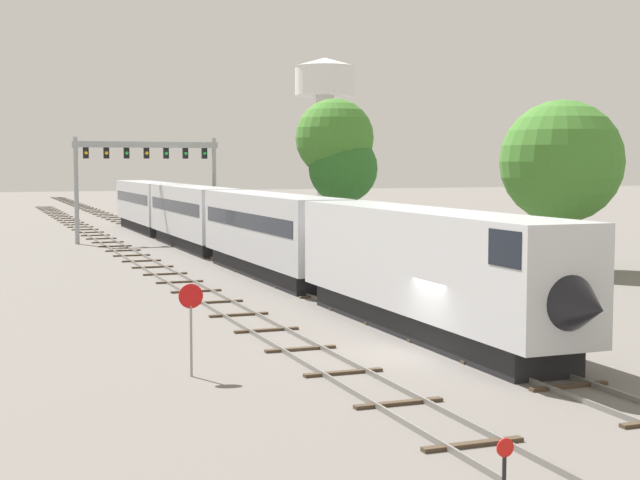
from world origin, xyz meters
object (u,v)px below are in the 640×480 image
(signal_gantry, at_px, (147,165))
(water_tower, at_px, (325,94))
(stop_sign, at_px, (191,316))
(trackside_tree_left, at_px, (343,169))
(trackside_tree_mid, at_px, (335,139))
(passenger_train, at_px, (224,222))
(trackside_tree_right, at_px, (562,162))

(signal_gantry, xyz_separation_m, water_tower, (33.26, 45.36, 9.85))
(stop_sign, height_order, trackside_tree_left, trackside_tree_left)
(trackside_tree_left, bearing_deg, water_tower, 70.35)
(stop_sign, relative_size, trackside_tree_mid, 0.25)
(stop_sign, distance_m, trackside_tree_mid, 43.98)
(signal_gantry, height_order, stop_sign, signal_gantry)
(signal_gantry, distance_m, trackside_tree_mid, 17.00)
(passenger_train, xyz_separation_m, stop_sign, (-10.00, -33.74, -0.73))
(water_tower, relative_size, trackside_tree_right, 2.05)
(water_tower, bearing_deg, trackside_tree_left, -109.65)
(passenger_train, height_order, water_tower, water_tower)
(signal_gantry, xyz_separation_m, trackside_tree_mid, (12.23, -11.63, 2.01))
(signal_gantry, xyz_separation_m, trackside_tree_left, (12.69, -12.23, -0.28))
(passenger_train, relative_size, trackside_tree_mid, 6.89)
(passenger_train, xyz_separation_m, water_tower, (31.01, 61.88, 13.68))
(signal_gantry, xyz_separation_m, stop_sign, (-7.75, -50.26, -4.56))
(signal_gantry, bearing_deg, trackside_tree_left, -43.94)
(water_tower, relative_size, trackside_tree_left, 2.42)
(trackside_tree_mid, height_order, trackside_tree_right, trackside_tree_mid)
(water_tower, distance_m, trackside_tree_left, 61.99)
(stop_sign, height_order, trackside_tree_mid, trackside_tree_mid)
(stop_sign, relative_size, trackside_tree_right, 0.28)
(passenger_train, xyz_separation_m, trackside_tree_mid, (9.98, 4.89, 5.84))
(signal_gantry, distance_m, water_tower, 57.11)
(water_tower, height_order, trackside_tree_left, water_tower)
(signal_gantry, relative_size, water_tower, 0.57)
(water_tower, height_order, trackside_tree_mid, water_tower)
(trackside_tree_left, bearing_deg, signal_gantry, 136.06)
(signal_gantry, bearing_deg, passenger_train, -82.24)
(water_tower, bearing_deg, trackside_tree_mid, -110.25)
(stop_sign, bearing_deg, trackside_tree_mid, 62.65)
(trackside_tree_right, bearing_deg, water_tower, 79.82)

